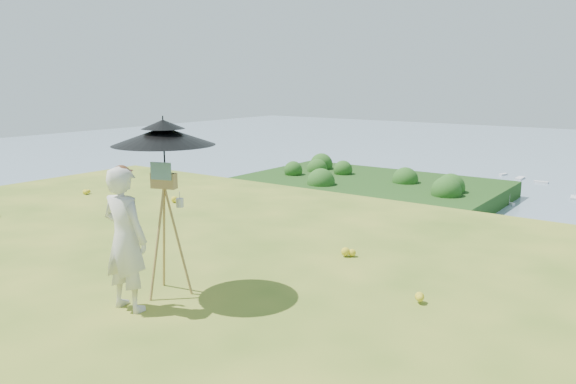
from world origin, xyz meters
The scene contains 8 objects.
ground centered at (0.00, 0.00, 0.00)m, with size 14.00×14.00×0.00m, color #44681D.
peninsula centered at (-75.00, 155.00, -29.00)m, with size 90.00×60.00×12.00m, color #15330E, non-canonical shape.
slope_trees centered at (0.00, 35.00, -15.00)m, with size 110.00×50.00×6.00m, color #1D4915, non-canonical shape.
wildflowers centered at (0.00, 0.25, 0.06)m, with size 10.00×10.50×0.12m, color gold, non-canonical shape.
painter centered at (2.02, -0.42, 0.86)m, with size 0.62×0.41×1.71m, color silver.
field_easel centered at (2.03, 0.19, 0.84)m, with size 0.64×0.64×1.69m, color olive, non-canonical shape.
sun_umbrella centered at (2.02, 0.22, 1.81)m, with size 1.25×1.25×0.85m, color black, non-canonical shape.
painter_cap centered at (2.02, -0.42, 1.66)m, with size 0.20×0.24×0.10m, color #C86D74, non-canonical shape.
Camera 1 is at (7.21, -4.38, 2.67)m, focal length 35.00 mm.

